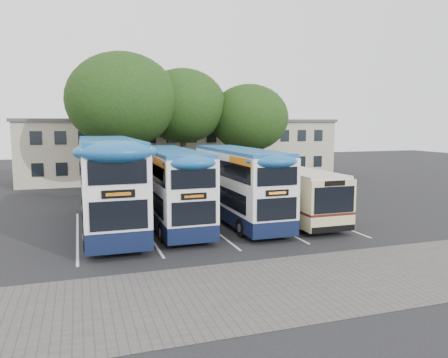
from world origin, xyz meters
name	(u,v)px	position (x,y,z in m)	size (l,w,h in m)	color
ground	(309,241)	(0.00, 0.00, 0.00)	(120.00, 120.00, 0.00)	black
paving_strip	(329,280)	(-2.00, -5.00, 0.01)	(40.00, 6.00, 0.01)	#595654
bay_lines	(207,225)	(-3.75, 5.00, 0.01)	(14.12, 11.00, 0.01)	silver
depot_building	(183,148)	(0.00, 26.99, 3.15)	(32.40, 8.40, 6.20)	#B8AB94
lamp_post	(261,131)	(6.00, 19.97, 5.08)	(0.25, 1.05, 9.06)	gray
tree_left	(122,100)	(-7.02, 17.91, 7.61)	(8.94, 8.94, 11.42)	black
tree_mid	(183,106)	(-1.79, 18.96, 7.25)	(7.50, 7.50, 10.46)	black
tree_right	(249,118)	(4.06, 18.23, 6.24)	(7.04, 7.04, 9.24)	black
bus_dd_left	(109,180)	(-9.05, 5.61, 2.71)	(2.87, 11.82, 4.93)	#0E1634
bus_dd_mid	(171,184)	(-5.71, 5.47, 2.37)	(2.50, 10.31, 4.29)	#0E1634
bus_dd_right	(239,182)	(-1.73, 5.20, 2.36)	(2.49, 10.27, 4.28)	#0E1634
bus_single	(287,189)	(1.46, 5.38, 1.74)	(2.62, 10.29, 3.07)	beige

